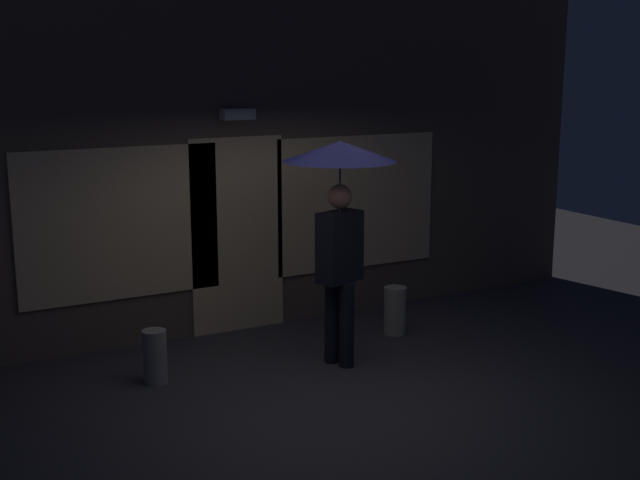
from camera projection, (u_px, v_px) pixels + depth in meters
ground_plane at (333, 394)px, 7.78m from camera, size 18.00×18.00×0.00m
building_facade at (230, 133)px, 9.32m from camera, size 9.63×0.48×4.52m
person_with_umbrella at (340, 193)px, 8.17m from camera, size 1.10×1.10×2.26m
sidewalk_bollard at (395, 311)px, 9.43m from camera, size 0.25×0.25×0.54m
sidewalk_bollard_2 at (155, 357)px, 7.99m from camera, size 0.23×0.23×0.52m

